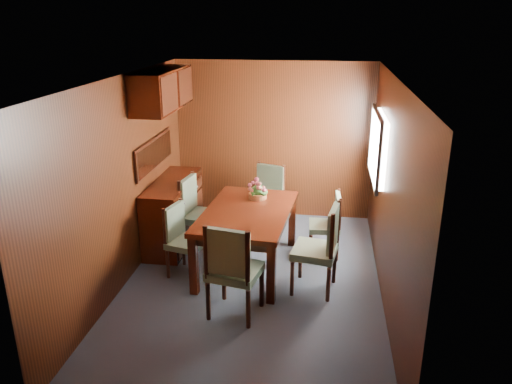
# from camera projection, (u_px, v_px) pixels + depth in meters

# --- Properties ---
(ground) EXTENTS (4.50, 4.50, 0.00)m
(ground) POSITION_uv_depth(u_px,v_px,m) (252.00, 284.00, 5.95)
(ground) COLOR #363E4A
(ground) RESTS_ON ground
(room_shell) EXTENTS (3.06, 4.52, 2.41)m
(room_shell) POSITION_uv_depth(u_px,v_px,m) (247.00, 143.00, 5.72)
(room_shell) COLOR black
(room_shell) RESTS_ON ground
(sideboard) EXTENTS (0.48, 1.40, 0.90)m
(sideboard) POSITION_uv_depth(u_px,v_px,m) (174.00, 212.00, 6.89)
(sideboard) COLOR black
(sideboard) RESTS_ON ground
(dining_table) EXTENTS (1.16, 1.72, 0.77)m
(dining_table) POSITION_uv_depth(u_px,v_px,m) (248.00, 219.00, 6.13)
(dining_table) COLOR black
(dining_table) RESTS_ON ground
(chair_left_near) EXTENTS (0.51, 0.52, 0.90)m
(chair_left_near) POSITION_uv_depth(u_px,v_px,m) (182.00, 236.00, 6.03)
(chair_left_near) COLOR black
(chair_left_near) RESTS_ON ground
(chair_left_far) EXTENTS (0.53, 0.55, 1.03)m
(chair_left_far) POSITION_uv_depth(u_px,v_px,m) (197.00, 209.00, 6.66)
(chair_left_far) COLOR black
(chair_left_far) RESTS_ON ground
(chair_right_near) EXTENTS (0.55, 0.57, 1.05)m
(chair_right_near) POSITION_uv_depth(u_px,v_px,m) (322.00, 244.00, 5.62)
(chair_right_near) COLOR black
(chair_right_near) RESTS_ON ground
(chair_right_far) EXTENTS (0.41, 0.43, 0.87)m
(chair_right_far) POSITION_uv_depth(u_px,v_px,m) (330.00, 221.00, 6.51)
(chair_right_far) COLOR black
(chair_right_far) RESTS_ON ground
(chair_head) EXTENTS (0.60, 0.58, 1.08)m
(chair_head) POSITION_uv_depth(u_px,v_px,m) (232.00, 266.00, 5.10)
(chair_head) COLOR black
(chair_head) RESTS_ON ground
(chair_foot) EXTENTS (0.58, 0.57, 0.97)m
(chair_foot) POSITION_uv_depth(u_px,v_px,m) (267.00, 194.00, 7.32)
(chair_foot) COLOR black
(chair_foot) RESTS_ON ground
(flower_centerpiece) EXTENTS (0.25, 0.25, 0.25)m
(flower_centerpiece) POSITION_uv_depth(u_px,v_px,m) (258.00, 189.00, 6.45)
(flower_centerpiece) COLOR #B96938
(flower_centerpiece) RESTS_ON dining_table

